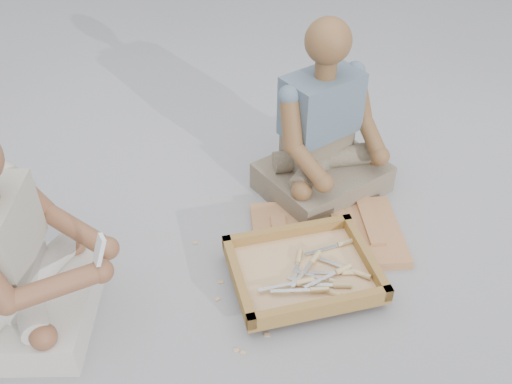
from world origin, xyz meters
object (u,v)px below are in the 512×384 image
object	(u,v)px
tool_tray	(303,270)
companion	(324,139)
craftsman	(20,264)
carved_panel	(327,235)

from	to	relation	value
tool_tray	companion	distance (m)	0.66
craftsman	companion	distance (m)	1.37
tool_tray	carved_panel	bearing A→B (deg)	45.06
tool_tray	companion	xyz separation A→B (m)	(0.32, 0.53, 0.21)
carved_panel	tool_tray	distance (m)	0.29
carved_panel	craftsman	bearing A→B (deg)	-178.54
carved_panel	craftsman	size ratio (longest dim) A/B	0.78
tool_tray	craftsman	bearing A→B (deg)	170.43
craftsman	companion	bearing A→B (deg)	123.80
tool_tray	craftsman	distance (m)	1.04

